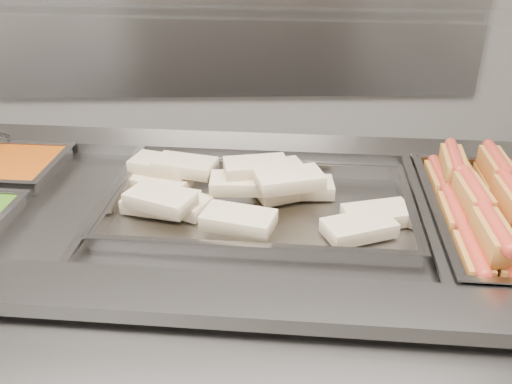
{
  "coord_description": "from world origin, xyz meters",
  "views": [
    {
      "loc": [
        0.06,
        -0.95,
        1.71
      ],
      "look_at": [
        0.09,
        0.35,
        1.03
      ],
      "focal_mm": 40.0,
      "sensor_mm": 36.0,
      "label": 1
    }
  ],
  "objects_px": {
    "steam_counter": "(238,346)",
    "pan_wraps": "(260,211)",
    "pan_hotdogs": "(508,228)",
    "sneeze_guard": "(244,21)"
  },
  "relations": [
    {
      "from": "steam_counter",
      "to": "pan_wraps",
      "type": "height_order",
      "value": "pan_wraps"
    },
    {
      "from": "steam_counter",
      "to": "pan_hotdogs",
      "type": "relative_size",
      "value": 3.35
    },
    {
      "from": "steam_counter",
      "to": "pan_hotdogs",
      "type": "distance_m",
      "value": 0.84
    },
    {
      "from": "sneeze_guard",
      "to": "pan_hotdogs",
      "type": "height_order",
      "value": "sneeze_guard"
    },
    {
      "from": "pan_hotdogs",
      "to": "pan_wraps",
      "type": "xyz_separation_m",
      "value": [
        -0.63,
        0.07,
        0.02
      ]
    },
    {
      "from": "steam_counter",
      "to": "pan_hotdogs",
      "type": "height_order",
      "value": "pan_hotdogs"
    },
    {
      "from": "sneeze_guard",
      "to": "pan_hotdogs",
      "type": "xyz_separation_m",
      "value": [
        0.67,
        -0.32,
        -0.45
      ]
    },
    {
      "from": "steam_counter",
      "to": "pan_hotdogs",
      "type": "bearing_deg",
      "value": -6.72
    },
    {
      "from": "steam_counter",
      "to": "pan_hotdogs",
      "type": "xyz_separation_m",
      "value": [
        0.69,
        -0.08,
        0.46
      ]
    },
    {
      "from": "pan_wraps",
      "to": "steam_counter",
      "type": "bearing_deg",
      "value": 173.28
    }
  ]
}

